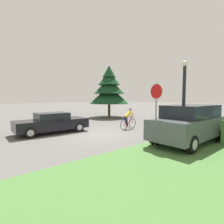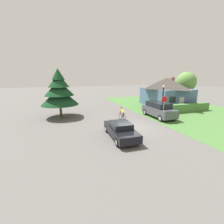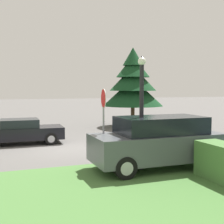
{
  "view_description": "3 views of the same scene",
  "coord_description": "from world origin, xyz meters",
  "px_view_note": "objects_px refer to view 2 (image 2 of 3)",
  "views": [
    {
      "loc": [
        9.14,
        -6.5,
        2.32
      ],
      "look_at": [
        -1.36,
        2.5,
        1.19
      ],
      "focal_mm": 28.0,
      "sensor_mm": 36.0,
      "label": 1
    },
    {
      "loc": [
        -6.79,
        -13.19,
        5.08
      ],
      "look_at": [
        -1.18,
        2.8,
        1.08
      ],
      "focal_mm": 24.0,
      "sensor_mm": 36.0,
      "label": 2
    },
    {
      "loc": [
        15.16,
        -3.29,
        3.02
      ],
      "look_at": [
        -2.07,
        3.21,
        1.58
      ],
      "focal_mm": 50.0,
      "sensor_mm": 36.0,
      "label": 3
    }
  ],
  "objects_px": {
    "sedan_left_lane": "(121,130)",
    "deciduous_tree_right": "(186,82)",
    "cottage_house": "(166,91)",
    "street_lamp": "(163,100)",
    "conifer_tall_near": "(59,91)",
    "cyclist": "(122,114)",
    "stop_sign": "(164,104)",
    "parked_suv_right": "(159,110)"
  },
  "relations": [
    {
      "from": "cottage_house",
      "to": "sedan_left_lane",
      "type": "distance_m",
      "value": 17.38
    },
    {
      "from": "stop_sign",
      "to": "parked_suv_right",
      "type": "bearing_deg",
      "value": -106.41
    },
    {
      "from": "sedan_left_lane",
      "to": "conifer_tall_near",
      "type": "relative_size",
      "value": 0.76
    },
    {
      "from": "street_lamp",
      "to": "cyclist",
      "type": "bearing_deg",
      "value": 167.12
    },
    {
      "from": "cottage_house",
      "to": "sedan_left_lane",
      "type": "xyz_separation_m",
      "value": [
        -13.31,
        -11.01,
        -1.9
      ]
    },
    {
      "from": "conifer_tall_near",
      "to": "cottage_house",
      "type": "bearing_deg",
      "value": 7.05
    },
    {
      "from": "cottage_house",
      "to": "conifer_tall_near",
      "type": "distance_m",
      "value": 18.15
    },
    {
      "from": "sedan_left_lane",
      "to": "cyclist",
      "type": "relative_size",
      "value": 2.61
    },
    {
      "from": "conifer_tall_near",
      "to": "street_lamp",
      "type": "bearing_deg",
      "value": -23.07
    },
    {
      "from": "cottage_house",
      "to": "deciduous_tree_right",
      "type": "distance_m",
      "value": 5.51
    },
    {
      "from": "parked_suv_right",
      "to": "conifer_tall_near",
      "type": "bearing_deg",
      "value": 69.82
    },
    {
      "from": "street_lamp",
      "to": "conifer_tall_near",
      "type": "xyz_separation_m",
      "value": [
        -11.74,
        5.0,
        0.96
      ]
    },
    {
      "from": "stop_sign",
      "to": "street_lamp",
      "type": "xyz_separation_m",
      "value": [
        0.74,
        1.21,
        0.27
      ]
    },
    {
      "from": "parked_suv_right",
      "to": "deciduous_tree_right",
      "type": "bearing_deg",
      "value": -57.08
    },
    {
      "from": "cottage_house",
      "to": "conifer_tall_near",
      "type": "xyz_separation_m",
      "value": [
        -18.0,
        -2.23,
        0.78
      ]
    },
    {
      "from": "parked_suv_right",
      "to": "deciduous_tree_right",
      "type": "distance_m",
      "value": 13.99
    },
    {
      "from": "cyclist",
      "to": "conifer_tall_near",
      "type": "bearing_deg",
      "value": 55.46
    },
    {
      "from": "cottage_house",
      "to": "stop_sign",
      "type": "height_order",
      "value": "cottage_house"
    },
    {
      "from": "cottage_house",
      "to": "sedan_left_lane",
      "type": "bearing_deg",
      "value": -139.05
    },
    {
      "from": "cyclist",
      "to": "street_lamp",
      "type": "bearing_deg",
      "value": -108.05
    },
    {
      "from": "street_lamp",
      "to": "conifer_tall_near",
      "type": "relative_size",
      "value": 0.68
    },
    {
      "from": "cyclist",
      "to": "street_lamp",
      "type": "distance_m",
      "value": 5.2
    },
    {
      "from": "street_lamp",
      "to": "deciduous_tree_right",
      "type": "distance_m",
      "value": 14.15
    },
    {
      "from": "sedan_left_lane",
      "to": "parked_suv_right",
      "type": "bearing_deg",
      "value": -55.42
    },
    {
      "from": "conifer_tall_near",
      "to": "sedan_left_lane",
      "type": "bearing_deg",
      "value": -61.92
    },
    {
      "from": "cyclist",
      "to": "street_lamp",
      "type": "height_order",
      "value": "street_lamp"
    },
    {
      "from": "parked_suv_right",
      "to": "street_lamp",
      "type": "bearing_deg",
      "value": 177.52
    },
    {
      "from": "sedan_left_lane",
      "to": "deciduous_tree_right",
      "type": "relative_size",
      "value": 0.77
    },
    {
      "from": "cottage_house",
      "to": "cyclist",
      "type": "distance_m",
      "value": 12.78
    },
    {
      "from": "stop_sign",
      "to": "deciduous_tree_right",
      "type": "distance_m",
      "value": 15.48
    },
    {
      "from": "sedan_left_lane",
      "to": "street_lamp",
      "type": "bearing_deg",
      "value": -59.38
    },
    {
      "from": "parked_suv_right",
      "to": "stop_sign",
      "type": "relative_size",
      "value": 1.64
    },
    {
      "from": "stop_sign",
      "to": "conifer_tall_near",
      "type": "bearing_deg",
      "value": -23.73
    },
    {
      "from": "cottage_house",
      "to": "street_lamp",
      "type": "xyz_separation_m",
      "value": [
        -6.26,
        -7.23,
        -0.17
      ]
    },
    {
      "from": "sedan_left_lane",
      "to": "street_lamp",
      "type": "distance_m",
      "value": 8.19
    },
    {
      "from": "cottage_house",
      "to": "deciduous_tree_right",
      "type": "relative_size",
      "value": 1.44
    },
    {
      "from": "cottage_house",
      "to": "stop_sign",
      "type": "distance_m",
      "value": 10.97
    },
    {
      "from": "cyclist",
      "to": "cottage_house",
      "type": "bearing_deg",
      "value": -66.21
    },
    {
      "from": "street_lamp",
      "to": "deciduous_tree_right",
      "type": "relative_size",
      "value": 0.7
    },
    {
      "from": "cottage_house",
      "to": "deciduous_tree_right",
      "type": "xyz_separation_m",
      "value": [
        5.23,
        0.86,
        1.49
      ]
    },
    {
      "from": "sedan_left_lane",
      "to": "deciduous_tree_right",
      "type": "height_order",
      "value": "deciduous_tree_right"
    },
    {
      "from": "conifer_tall_near",
      "to": "deciduous_tree_right",
      "type": "distance_m",
      "value": 23.44
    }
  ]
}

